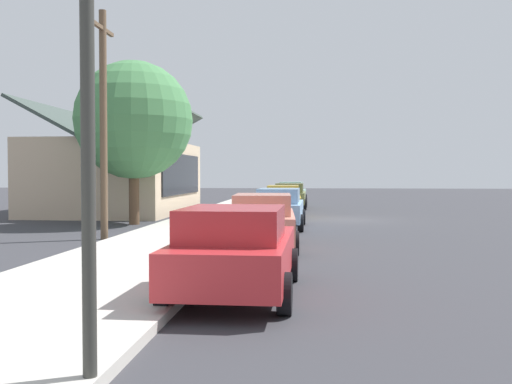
{
  "coord_description": "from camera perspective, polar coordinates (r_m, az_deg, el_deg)",
  "views": [
    {
      "loc": [
        -27.2,
        1.44,
        2.16
      ],
      "look_at": [
        -1.95,
        3.82,
        1.36
      ],
      "focal_mm": 40.39,
      "sensor_mm": 36.0,
      "label": 1
    }
  ],
  "objects": [
    {
      "name": "shade_tree",
      "position": [
        25.18,
        -12.02,
        6.95
      ],
      "size": [
        5.01,
        5.01,
        6.96
      ],
      "color": "brown",
      "rests_on": "ground"
    },
    {
      "name": "car_mustard",
      "position": [
        29.22,
        2.71,
        -0.84
      ],
      "size": [
        4.65,
        2.07,
        1.59
      ],
      "rotation": [
        0.0,
        0.0,
        0.03
      ],
      "color": "gold",
      "rests_on": "ground"
    },
    {
      "name": "car_skyblue",
      "position": [
        22.9,
        2.34,
        -1.57
      ],
      "size": [
        4.92,
        2.03,
        1.59
      ],
      "rotation": [
        0.0,
        0.0,
        -0.01
      ],
      "color": "#8CB7E0",
      "rests_on": "ground"
    },
    {
      "name": "utility_pole_wooden",
      "position": [
        19.65,
        -14.88,
        6.9
      ],
      "size": [
        1.8,
        0.24,
        7.5
      ],
      "color": "brown",
      "rests_on": "ground"
    },
    {
      "name": "car_coral",
      "position": [
        16.59,
        0.71,
        -2.85
      ],
      "size": [
        4.9,
        2.16,
        1.59
      ],
      "rotation": [
        0.0,
        0.0,
        0.05
      ],
      "color": "#EA8C75",
      "rests_on": "ground"
    },
    {
      "name": "storefront_building",
      "position": [
        32.81,
        -13.37,
        1.63
      ],
      "size": [
        11.37,
        7.33,
        5.9
      ],
      "color": "#CCB293",
      "rests_on": "ground"
    },
    {
      "name": "car_olive",
      "position": [
        35.78,
        3.39,
        -0.36
      ],
      "size": [
        4.61,
        2.12,
        1.59
      ],
      "rotation": [
        0.0,
        0.0,
        -0.01
      ],
      "color": "olive",
      "rests_on": "ground"
    },
    {
      "name": "ground_plane",
      "position": [
        27.33,
        8.39,
        -2.76
      ],
      "size": [
        120.0,
        120.0,
        0.0
      ],
      "primitive_type": "plane",
      "color": "#38383D"
    },
    {
      "name": "sidewalk_curb",
      "position": [
        27.6,
        -3.31,
        -2.53
      ],
      "size": [
        60.0,
        4.2,
        0.16
      ],
      "primitive_type": "cube",
      "color": "beige",
      "rests_on": "ground"
    },
    {
      "name": "fire_hydrant_red",
      "position": [
        15.25,
        -5.09,
        -4.47
      ],
      "size": [
        0.22,
        0.22,
        0.71
      ],
      "color": "red",
      "rests_on": "sidewalk_curb"
    },
    {
      "name": "car_seafoam",
      "position": [
        41.81,
        3.59,
        -0.05
      ],
      "size": [
        4.72,
        2.13,
        1.59
      ],
      "rotation": [
        0.0,
        0.0,
        -0.05
      ],
      "color": "#9ED1BC",
      "rests_on": "ground"
    },
    {
      "name": "traffic_light_main",
      "position": [
        5.7,
        -6.11,
        15.31
      ],
      "size": [
        0.37,
        2.79,
        5.2
      ],
      "color": "#383833",
      "rests_on": "ground"
    },
    {
      "name": "car_cherry",
      "position": [
        10.21,
        -2.01,
        -5.76
      ],
      "size": [
        4.56,
        2.13,
        1.59
      ],
      "rotation": [
        0.0,
        0.0,
        -0.01
      ],
      "color": "red",
      "rests_on": "ground"
    }
  ]
}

